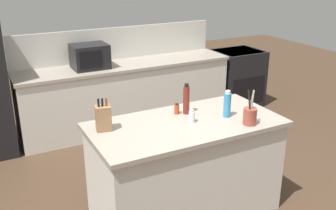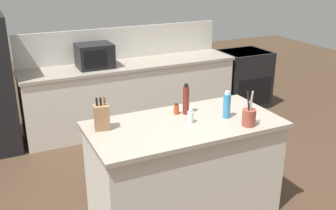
% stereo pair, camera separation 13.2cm
% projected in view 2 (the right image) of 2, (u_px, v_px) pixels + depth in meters
% --- Properties ---
extents(ground_plane, '(14.00, 14.00, 0.00)m').
position_uv_depth(ground_plane, '(183.00, 210.00, 3.86)').
color(ground_plane, '#473323').
extents(back_counter_run, '(3.06, 0.66, 0.94)m').
position_uv_depth(back_counter_run, '(132.00, 95.00, 5.67)').
color(back_counter_run, beige).
rests_on(back_counter_run, ground_plane).
extents(wall_backsplash, '(3.02, 0.03, 0.46)m').
position_uv_depth(wall_backsplash, '(123.00, 43.00, 5.70)').
color(wall_backsplash, beige).
rests_on(wall_backsplash, back_counter_run).
extents(kitchen_island, '(1.75, 0.88, 0.94)m').
position_uv_depth(kitchen_island, '(184.00, 168.00, 3.69)').
color(kitchen_island, beige).
rests_on(kitchen_island, ground_plane).
extents(range_oven, '(0.76, 0.65, 0.92)m').
position_uv_depth(range_oven, '(243.00, 78.00, 6.46)').
color(range_oven, black).
rests_on(range_oven, ground_plane).
extents(microwave, '(0.47, 0.39, 0.32)m').
position_uv_depth(microwave, '(95.00, 56.00, 5.25)').
color(microwave, black).
rests_on(microwave, back_counter_run).
extents(knife_block, '(0.15, 0.12, 0.29)m').
position_uv_depth(knife_block, '(102.00, 117.00, 3.35)').
color(knife_block, '#936B47').
rests_on(knife_block, kitchen_island).
extents(utensil_crock, '(0.12, 0.12, 0.32)m').
position_uv_depth(utensil_crock, '(249.00, 117.00, 3.44)').
color(utensil_crock, brown).
rests_on(utensil_crock, kitchen_island).
extents(vinegar_bottle, '(0.06, 0.06, 0.30)m').
position_uv_depth(vinegar_bottle, '(186.00, 100.00, 3.68)').
color(vinegar_bottle, maroon).
rests_on(vinegar_bottle, kitchen_island).
extents(salt_shaker, '(0.06, 0.06, 0.12)m').
position_uv_depth(salt_shaker, '(191.00, 117.00, 3.51)').
color(salt_shaker, silver).
rests_on(salt_shaker, kitchen_island).
extents(dish_soap_bottle, '(0.07, 0.07, 0.26)m').
position_uv_depth(dish_soap_bottle, '(227.00, 105.00, 3.60)').
color(dish_soap_bottle, '#3384BC').
rests_on(dish_soap_bottle, kitchen_island).
extents(spice_jar_paprika, '(0.05, 0.05, 0.10)m').
position_uv_depth(spice_jar_paprika, '(176.00, 109.00, 3.71)').
color(spice_jar_paprika, '#B73D1E').
rests_on(spice_jar_paprika, kitchen_island).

